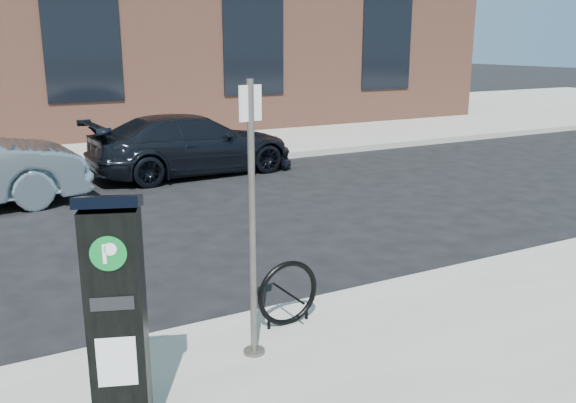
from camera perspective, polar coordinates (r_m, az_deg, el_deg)
ground at (r=6.69m, az=2.37°, el=-10.24°), size 120.00×120.00×0.00m
sidewalk_far at (r=19.65m, az=-19.09°, el=5.84°), size 60.00×12.00×0.15m
curb_near at (r=6.65m, az=2.46°, el=-9.72°), size 60.00×0.12×0.16m
curb_far at (r=13.86m, az=-14.84°, el=2.76°), size 60.00×0.12×0.16m
building at (r=22.46m, az=-21.37°, el=17.11°), size 28.00×10.05×8.25m
parking_kiosk at (r=4.30m, az=-15.70°, el=-10.17°), size 0.50×0.47×1.76m
sign_pole at (r=5.11m, az=-3.37°, el=-2.19°), size 0.21×0.19×2.39m
bike_rack at (r=5.95m, az=-0.00°, el=-8.60°), size 0.66×0.08×0.65m
car_dark at (r=13.54m, az=-8.91°, el=5.31°), size 4.62×2.08×1.32m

